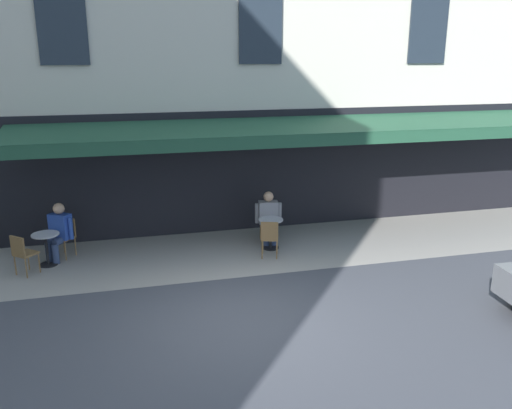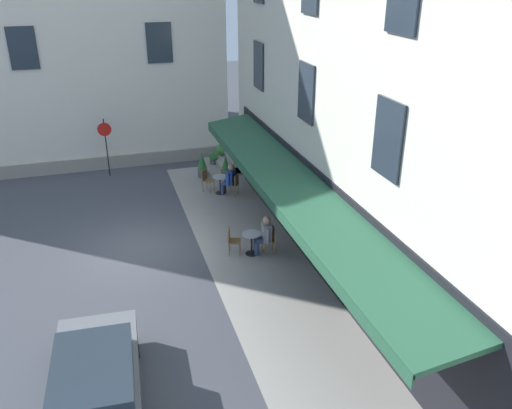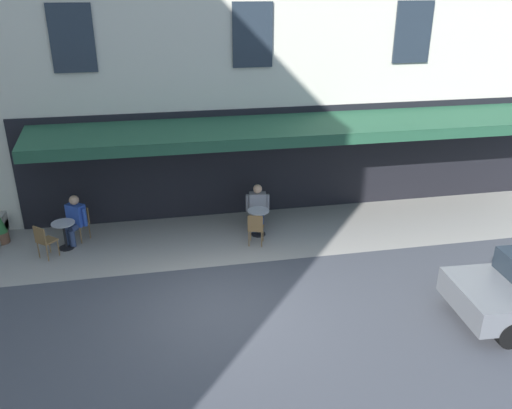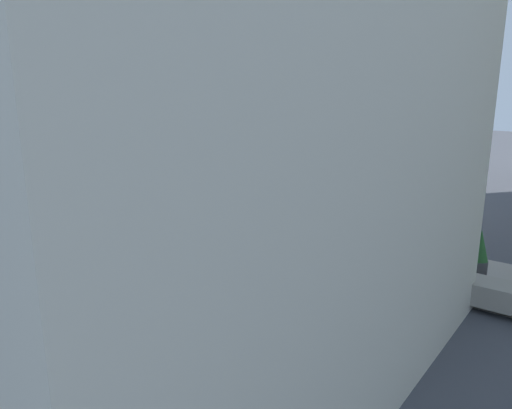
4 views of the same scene
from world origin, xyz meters
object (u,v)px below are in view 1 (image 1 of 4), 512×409
Objects in this scene: cafe_chair_wicker_near_door at (268,219)px; cafe_chair_wicker_back_row at (270,236)px; cafe_table_near_entrance at (271,229)px; cafe_chair_wicker_by_window at (22,251)px; cafe_table_mid_terrace at (46,245)px; seated_companion_in_blue at (59,230)px; cafe_chair_wicker_facing_street at (66,234)px; seated_patron_in_grey at (269,216)px.

cafe_chair_wicker_back_row is at bearing 76.85° from cafe_chair_wicker_near_door.
cafe_table_near_entrance is 5.59m from cafe_chair_wicker_by_window.
cafe_chair_wicker_by_window is at bearing 2.90° from cafe_table_near_entrance.
seated_companion_in_blue is (-0.25, -0.33, 0.22)m from cafe_table_mid_terrace.
cafe_chair_wicker_facing_street is at bearing -0.86° from cafe_chair_wicker_near_door.
cafe_chair_wicker_back_row is 4.78m from cafe_chair_wicker_facing_street.
cafe_table_mid_terrace is at bearing 4.75° from cafe_chair_wicker_near_door.
seated_companion_in_blue reaches higher than cafe_chair_wicker_by_window.
cafe_table_mid_terrace is 0.63m from cafe_chair_wicker_facing_street.
cafe_chair_wicker_near_door is at bearing -178.84° from seated_companion_in_blue.
cafe_chair_wicker_back_row is at bearing 71.98° from cafe_table_near_entrance.
seated_companion_in_blue is at bearing -126.32° from cafe_table_mid_terrace.
seated_companion_in_blue is (4.98, -0.11, 0.01)m from seated_patron_in_grey.
seated_patron_in_grey reaches higher than cafe_table_mid_terrace.
cafe_chair_wicker_near_door and cafe_chair_wicker_facing_street have the same top height.
seated_patron_in_grey is at bearing -177.56° from cafe_table_mid_terrace.
cafe_chair_wicker_facing_street is at bearing -8.29° from cafe_table_near_entrance.
cafe_chair_wicker_back_row is 0.68× the size of seated_companion_in_blue.
cafe_chair_wicker_by_window is at bearing -3.38° from cafe_chair_wicker_back_row.
seated_patron_in_grey is (-5.22, -0.22, 0.21)m from cafe_table_mid_terrace.
cafe_table_mid_terrace is (4.97, -0.79, -0.06)m from cafe_chair_wicker_back_row.
cafe_chair_wicker_back_row is 1.21× the size of cafe_table_mid_terrace.
seated_companion_in_blue reaches higher than cafe_table_mid_terrace.
cafe_chair_wicker_back_row is 1.26m from cafe_chair_wicker_near_door.
cafe_table_near_entrance is 4.84m from cafe_chair_wicker_facing_street.
seated_patron_in_grey is (-4.85, 0.29, 0.15)m from cafe_chair_wicker_facing_street.
seated_patron_in_grey reaches higher than cafe_chair_wicker_by_window.
cafe_chair_wicker_near_door is 5.75m from cafe_chair_wicker_by_window.
cafe_chair_wicker_by_window is (0.42, 0.47, 0.06)m from cafe_table_mid_terrace.
cafe_table_near_entrance is 0.47m from seated_patron_in_grey.
seated_patron_in_grey is at bearing -172.98° from cafe_chair_wicker_by_window.
cafe_chair_wicker_facing_street is 0.27m from seated_companion_in_blue.
seated_patron_in_grey reaches higher than cafe_chair_wicker_back_row.
cafe_chair_wicker_near_door and cafe_chair_wicker_by_window have the same top height.
cafe_chair_wicker_near_door is 0.69× the size of seated_patron_in_grey.
cafe_table_near_entrance is 0.56× the size of seated_companion_in_blue.
cafe_table_mid_terrace is 0.57× the size of seated_patron_in_grey.
seated_patron_in_grey reaches higher than cafe_chair_wicker_facing_street.
cafe_table_mid_terrace is (5.26, 0.44, -0.06)m from cafe_chair_wicker_near_door.
cafe_chair_wicker_facing_street reaches higher than cafe_table_near_entrance.
cafe_table_near_entrance is 1.00× the size of cafe_table_mid_terrace.
cafe_chair_wicker_facing_street is at bearing -3.38° from seated_patron_in_grey.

